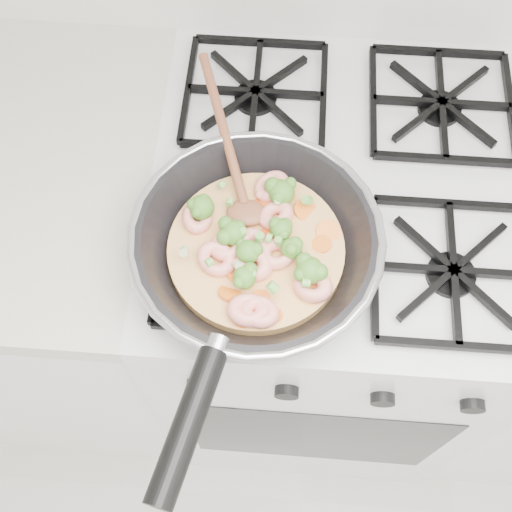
{
  "coord_description": "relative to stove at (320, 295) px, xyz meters",
  "views": [
    {
      "loc": [
        -0.1,
        1.14,
        1.73
      ],
      "look_at": [
        -0.13,
        1.55,
        0.93
      ],
      "focal_mm": 45.27,
      "sensor_mm": 36.0,
      "label": 1
    }
  ],
  "objects": [
    {
      "name": "skillet",
      "position": [
        -0.13,
        -0.16,
        0.5
      ],
      "size": [
        0.34,
        0.63,
        0.1
      ],
      "rotation": [
        0.0,
        0.0,
        -0.41
      ],
      "color": "black",
      "rests_on": "stove"
    },
    {
      "name": "stove",
      "position": [
        0.0,
        0.0,
        0.0
      ],
      "size": [
        0.6,
        0.6,
        0.92
      ],
      "color": "silver",
      "rests_on": "ground"
    }
  ]
}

